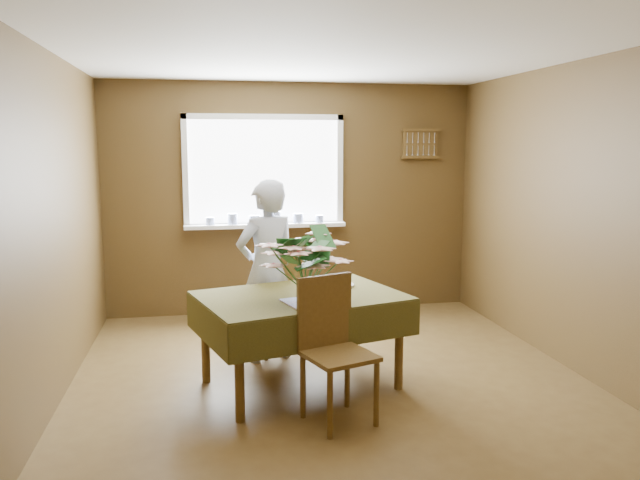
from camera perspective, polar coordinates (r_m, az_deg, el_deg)
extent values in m
plane|color=#503A1B|center=(4.95, 1.19, -13.08)|extent=(4.50, 4.50, 0.00)
plane|color=white|center=(4.64, 1.29, 16.93)|extent=(4.50, 4.50, 0.00)
plane|color=brown|center=(6.84, -2.60, 3.77)|extent=(4.00, 0.00, 4.00)
plane|color=brown|center=(2.50, 11.81, -4.95)|extent=(4.00, 0.00, 4.00)
plane|color=brown|center=(4.66, -23.62, 0.76)|extent=(0.00, 4.50, 4.50)
plane|color=brown|center=(5.40, 22.51, 1.82)|extent=(0.00, 4.50, 4.50)
cube|color=white|center=(6.77, -5.13, 6.24)|extent=(1.60, 0.01, 1.10)
cube|color=white|center=(6.75, -5.19, 11.15)|extent=(1.72, 0.06, 0.06)
cube|color=white|center=(6.80, -5.06, 1.34)|extent=(1.72, 0.06, 0.06)
cube|color=white|center=(6.73, -12.22, 6.06)|extent=(0.06, 0.06, 1.22)
cube|color=white|center=(6.88, 1.82, 6.30)|extent=(0.06, 0.06, 1.22)
cube|color=white|center=(6.73, -5.00, 1.35)|extent=(1.72, 0.20, 0.04)
cylinder|color=white|center=(6.67, -10.01, 1.71)|extent=(0.09, 0.09, 0.08)
cylinder|color=white|center=(6.68, -8.00, 1.92)|extent=(0.11, 0.11, 0.12)
cylinder|color=white|center=(6.69, -5.99, 1.87)|extent=(0.12, 0.12, 0.09)
cylinder|color=white|center=(6.71, -4.00, 2.07)|extent=(0.10, 0.10, 0.13)
cylinder|color=white|center=(6.75, -2.01, 2.01)|extent=(0.11, 0.11, 0.10)
cylinder|color=white|center=(6.79, -0.05, 1.95)|extent=(0.09, 0.09, 0.08)
cube|color=brown|center=(7.13, 9.14, 8.69)|extent=(0.40, 0.03, 0.30)
cube|color=brown|center=(7.12, 9.21, 9.90)|extent=(0.44, 0.04, 0.03)
cube|color=brown|center=(7.12, 9.15, 7.49)|extent=(0.44, 0.04, 0.03)
cylinder|color=brown|center=(4.25, -7.38, -12.04)|extent=(0.07, 0.07, 0.67)
cylinder|color=brown|center=(4.79, 7.23, -9.65)|extent=(0.07, 0.07, 0.67)
cylinder|color=brown|center=(4.97, -10.44, -9.05)|extent=(0.07, 0.07, 0.67)
cylinder|color=brown|center=(5.43, 2.55, -7.36)|extent=(0.07, 0.07, 0.67)
cube|color=brown|center=(4.72, -1.79, -5.37)|extent=(1.62, 1.30, 0.04)
cube|color=#343012|center=(4.72, -1.79, -5.08)|extent=(1.69, 1.37, 0.01)
cube|color=#343012|center=(4.32, 1.03, -8.25)|extent=(1.41, 0.42, 0.26)
cube|color=#343012|center=(5.19, -4.11, -5.37)|extent=(1.41, 0.42, 0.26)
cube|color=#343012|center=(4.51, -10.37, -7.69)|extent=(0.29, 0.96, 0.26)
cube|color=#343012|center=(5.09, 5.77, -5.67)|extent=(0.29, 0.96, 0.26)
cube|color=#4A7FD1|center=(4.51, -0.53, -5.60)|extent=(0.49, 0.42, 0.01)
cylinder|color=brown|center=(5.89, -4.49, -7.25)|extent=(0.04, 0.04, 0.44)
cylinder|color=brown|center=(5.69, -7.23, -7.89)|extent=(0.04, 0.04, 0.44)
cylinder|color=brown|center=(5.64, -2.19, -7.97)|extent=(0.04, 0.04, 0.44)
cylinder|color=brown|center=(5.42, -4.96, -8.68)|extent=(0.04, 0.04, 0.44)
cube|color=brown|center=(5.60, -4.75, -5.64)|extent=(0.57, 0.57, 0.03)
cube|color=brown|center=(5.40, -3.49, -3.35)|extent=(0.36, 0.25, 0.49)
cylinder|color=brown|center=(4.04, 0.92, -14.85)|extent=(0.04, 0.04, 0.44)
cylinder|color=brown|center=(4.21, 5.18, -13.83)|extent=(0.04, 0.04, 0.44)
cylinder|color=brown|center=(4.32, -1.57, -13.22)|extent=(0.04, 0.04, 0.44)
cylinder|color=brown|center=(4.49, 2.51, -12.37)|extent=(0.04, 0.04, 0.44)
cube|color=brown|center=(4.18, 1.77, -10.54)|extent=(0.53, 0.53, 0.03)
cube|color=brown|center=(4.26, 0.42, -6.48)|extent=(0.40, 0.17, 0.49)
imported|color=white|center=(5.31, -4.88, -2.83)|extent=(0.67, 0.57, 1.55)
cylinder|color=white|center=(4.47, -1.34, -4.87)|extent=(0.11, 0.11, 0.14)
cylinder|color=#33662D|center=(4.44, -1.34, -3.49)|extent=(0.07, 0.07, 0.10)
cylinder|color=white|center=(5.00, 1.85, -4.13)|extent=(0.26, 0.26, 0.01)
cube|color=silver|center=(4.63, 0.78, -5.15)|extent=(0.12, 0.19, 0.00)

